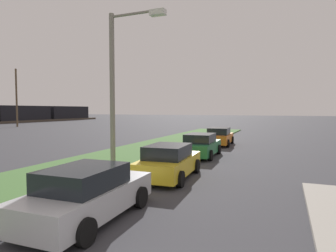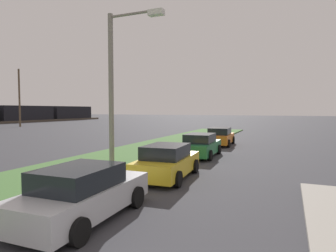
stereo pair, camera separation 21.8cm
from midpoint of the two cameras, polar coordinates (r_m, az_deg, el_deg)
The scene contains 7 objects.
grass_median at distance 15.48m, azimuth -14.24°, elevation -7.73°, with size 60.00×6.00×0.12m, color #477238.
parked_car_silver at distance 8.32m, azimuth -16.39°, elevation -12.69°, with size 4.34×2.10×1.47m.
parked_car_yellow at distance 12.66m, azimuth -0.32°, elevation -7.06°, with size 4.40×2.21×1.47m.
parked_car_green at distance 18.43m, azimuth 6.11°, elevation -3.83°, with size 4.36×2.14×1.47m.
parked_car_orange at distance 24.63m, azimuth 9.82°, elevation -2.07°, with size 4.38×2.17×1.47m.
streetlight at distance 14.04m, azimuth -10.17°, elevation 8.95°, with size 0.36×2.87×7.50m.
distant_utility_pole at distance 56.52m, azimuth -27.79°, elevation 4.93°, with size 0.30×0.30×10.00m, color brown.
Camera 1 is at (-2.24, -2.26, 2.98)m, focal length 30.92 mm.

